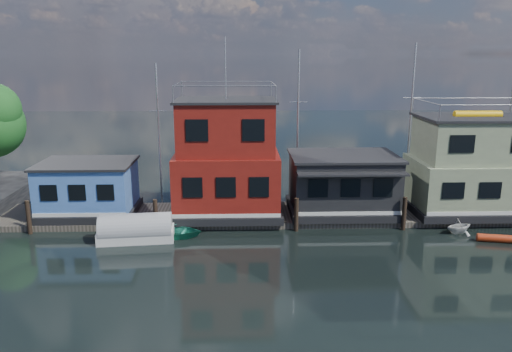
{
  "coord_description": "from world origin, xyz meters",
  "views": [
    {
      "loc": [
        -7.55,
        -21.22,
        11.15
      ],
      "look_at": [
        -6.51,
        12.0,
        3.0
      ],
      "focal_mm": 35.0,
      "sensor_mm": 36.0,
      "label": 1
    }
  ],
  "objects_px": {
    "houseboat_dark": "(343,184)",
    "tarp_runabout": "(136,230)",
    "houseboat_blue": "(88,189)",
    "houseboat_red": "(227,160)",
    "houseboat_green": "(472,167)",
    "dinghy_teal": "(174,232)",
    "dinghy_white": "(459,226)",
    "red_kayak": "(505,239)"
  },
  "relations": [
    {
      "from": "houseboat_dark",
      "to": "tarp_runabout",
      "type": "relative_size",
      "value": 1.57
    },
    {
      "from": "houseboat_blue",
      "to": "tarp_runabout",
      "type": "bearing_deg",
      "value": -46.38
    },
    {
      "from": "houseboat_blue",
      "to": "tarp_runabout",
      "type": "xyz_separation_m",
      "value": [
        4.01,
        -4.21,
        -1.52
      ]
    },
    {
      "from": "houseboat_blue",
      "to": "houseboat_red",
      "type": "distance_m",
      "value": 9.69
    },
    {
      "from": "houseboat_red",
      "to": "houseboat_green",
      "type": "bearing_deg",
      "value": 0.0
    },
    {
      "from": "houseboat_blue",
      "to": "dinghy_teal",
      "type": "distance_m",
      "value": 7.48
    },
    {
      "from": "tarp_runabout",
      "to": "dinghy_white",
      "type": "height_order",
      "value": "tarp_runabout"
    },
    {
      "from": "houseboat_green",
      "to": "dinghy_teal",
      "type": "height_order",
      "value": "houseboat_green"
    },
    {
      "from": "houseboat_blue",
      "to": "houseboat_red",
      "type": "height_order",
      "value": "houseboat_red"
    },
    {
      "from": "houseboat_dark",
      "to": "dinghy_teal",
      "type": "distance_m",
      "value": 11.98
    },
    {
      "from": "houseboat_dark",
      "to": "dinghy_white",
      "type": "distance_m",
      "value": 7.94
    },
    {
      "from": "houseboat_blue",
      "to": "dinghy_white",
      "type": "bearing_deg",
      "value": -8.28
    },
    {
      "from": "houseboat_dark",
      "to": "houseboat_green",
      "type": "bearing_deg",
      "value": 0.12
    },
    {
      "from": "houseboat_green",
      "to": "red_kayak",
      "type": "xyz_separation_m",
      "value": [
        -0.01,
        -5.24,
        -3.31
      ]
    },
    {
      "from": "houseboat_red",
      "to": "dinghy_teal",
      "type": "height_order",
      "value": "houseboat_red"
    },
    {
      "from": "dinghy_teal",
      "to": "houseboat_red",
      "type": "bearing_deg",
      "value": -35.36
    },
    {
      "from": "houseboat_dark",
      "to": "houseboat_red",
      "type": "bearing_deg",
      "value": 179.86
    },
    {
      "from": "houseboat_blue",
      "to": "houseboat_green",
      "type": "bearing_deg",
      "value": 0.0
    },
    {
      "from": "dinghy_teal",
      "to": "dinghy_white",
      "type": "bearing_deg",
      "value": -83.49
    },
    {
      "from": "houseboat_dark",
      "to": "houseboat_blue",
      "type": "bearing_deg",
      "value": 179.94
    },
    {
      "from": "tarp_runabout",
      "to": "dinghy_teal",
      "type": "height_order",
      "value": "tarp_runabout"
    },
    {
      "from": "tarp_runabout",
      "to": "red_kayak",
      "type": "height_order",
      "value": "tarp_runabout"
    },
    {
      "from": "red_kayak",
      "to": "dinghy_teal",
      "type": "bearing_deg",
      "value": -172.24
    },
    {
      "from": "houseboat_red",
      "to": "houseboat_green",
      "type": "height_order",
      "value": "houseboat_red"
    },
    {
      "from": "houseboat_blue",
      "to": "houseboat_green",
      "type": "height_order",
      "value": "houseboat_green"
    },
    {
      "from": "houseboat_red",
      "to": "dinghy_teal",
      "type": "xyz_separation_m",
      "value": [
        -3.23,
        -3.64,
        -3.75
      ]
    },
    {
      "from": "houseboat_blue",
      "to": "houseboat_dark",
      "type": "xyz_separation_m",
      "value": [
        17.5,
        -0.02,
        0.21
      ]
    },
    {
      "from": "dinghy_teal",
      "to": "dinghy_white",
      "type": "relative_size",
      "value": 1.84
    },
    {
      "from": "red_kayak",
      "to": "tarp_runabout",
      "type": "bearing_deg",
      "value": -170.35
    },
    {
      "from": "houseboat_blue",
      "to": "houseboat_dark",
      "type": "height_order",
      "value": "houseboat_dark"
    },
    {
      "from": "dinghy_teal",
      "to": "dinghy_white",
      "type": "distance_m",
      "value": 18.07
    },
    {
      "from": "houseboat_green",
      "to": "dinghy_teal",
      "type": "relative_size",
      "value": 2.44
    },
    {
      "from": "tarp_runabout",
      "to": "dinghy_white",
      "type": "relative_size",
      "value": 2.52
    },
    {
      "from": "houseboat_green",
      "to": "tarp_runabout",
      "type": "relative_size",
      "value": 1.79
    },
    {
      "from": "houseboat_dark",
      "to": "dinghy_teal",
      "type": "height_order",
      "value": "houseboat_dark"
    },
    {
      "from": "dinghy_white",
      "to": "houseboat_green",
      "type": "bearing_deg",
      "value": -50.34
    },
    {
      "from": "houseboat_blue",
      "to": "red_kayak",
      "type": "xyz_separation_m",
      "value": [
        26.49,
        -5.24,
        -1.97
      ]
    },
    {
      "from": "houseboat_dark",
      "to": "houseboat_green",
      "type": "height_order",
      "value": "houseboat_green"
    },
    {
      "from": "houseboat_dark",
      "to": "dinghy_white",
      "type": "height_order",
      "value": "houseboat_dark"
    },
    {
      "from": "red_kayak",
      "to": "houseboat_dark",
      "type": "bearing_deg",
      "value": 162.11
    },
    {
      "from": "houseboat_red",
      "to": "houseboat_dark",
      "type": "relative_size",
      "value": 1.6
    },
    {
      "from": "tarp_runabout",
      "to": "houseboat_red",
      "type": "bearing_deg",
      "value": 31.98
    }
  ]
}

